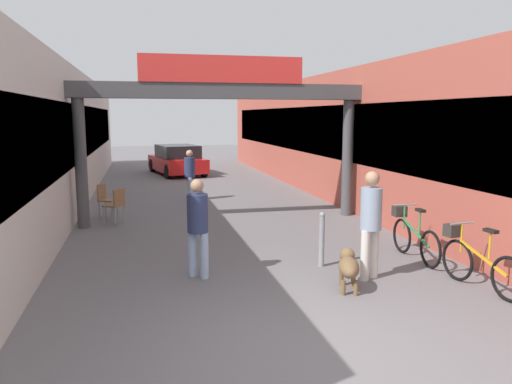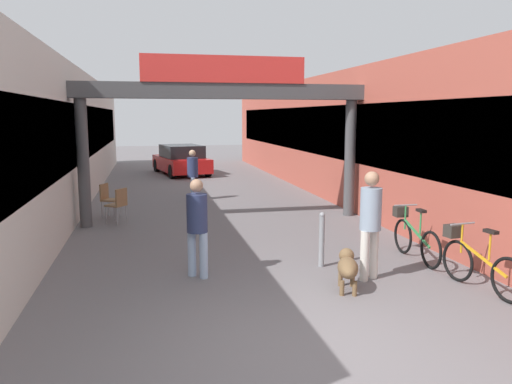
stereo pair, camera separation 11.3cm
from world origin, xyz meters
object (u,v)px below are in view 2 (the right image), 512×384
bicycle_green_second (413,236)px  pedestrian_companion (197,222)px  cafe_chair_wood_farther (108,197)px  dog_on_leash (348,266)px  pedestrian_with_dog (371,218)px  cafe_chair_wood_nearer (118,203)px  pedestrian_carrying_crate (193,172)px  bollard_post_metal (322,239)px  bicycle_orange_nearest (477,261)px  parked_car_red (181,160)px

bicycle_green_second → pedestrian_companion: bearing=-177.0°
cafe_chair_wood_farther → dog_on_leash: bearing=-58.3°
pedestrian_with_dog → cafe_chair_wood_farther: size_ratio=1.99×
bicycle_green_second → cafe_chair_wood_nearer: 6.96m
pedestrian_carrying_crate → bicycle_green_second: size_ratio=0.94×
cafe_chair_wood_farther → cafe_chair_wood_nearer: bearing=-71.0°
bollard_post_metal → cafe_chair_wood_nearer: 5.70m
bicycle_orange_nearest → parked_car_red: (-3.39, 16.32, 0.21)m
pedestrian_carrying_crate → bicycle_orange_nearest: (3.51, -9.09, -0.46)m
cafe_chair_wood_nearer → bicycle_green_second: bearing=-37.7°
pedestrian_with_dog → bicycle_green_second: 1.70m
pedestrian_carrying_crate → cafe_chair_wood_nearer: (-2.10, -3.14, -0.36)m
bicycle_orange_nearest → cafe_chair_wood_farther: 9.05m
pedestrian_with_dog → pedestrian_companion: bearing=165.2°
pedestrian_carrying_crate → bicycle_green_second: (3.41, -7.39, -0.46)m
pedestrian_with_dog → parked_car_red: pedestrian_with_dog is taller
pedestrian_companion → dog_on_leash: bearing=-26.6°
cafe_chair_wood_nearer → cafe_chair_wood_farther: (-0.31, 0.90, 0.00)m
cafe_chair_wood_nearer → bicycle_orange_nearest: bearing=-46.7°
parked_car_red → bicycle_orange_nearest: bearing=-78.3°
bicycle_orange_nearest → bicycle_green_second: 1.70m
dog_on_leash → cafe_chair_wood_farther: (-3.98, 6.46, 0.17)m
dog_on_leash → pedestrian_companion: bearing=153.4°
pedestrian_companion → bicycle_orange_nearest: bearing=-19.9°
bicycle_green_second → cafe_chair_wood_nearer: bearing=142.3°
bollard_post_metal → cafe_chair_wood_farther: (-3.99, 5.25, 0.04)m
cafe_chair_wood_nearer → pedestrian_carrying_crate: bearing=56.2°
parked_car_red → cafe_chair_wood_farther: bearing=-104.9°
pedestrian_with_dog → cafe_chair_wood_farther: bearing=126.5°
bollard_post_metal → cafe_chair_wood_farther: bollard_post_metal is taller
pedestrian_with_dog → cafe_chair_wood_nearer: size_ratio=1.99×
bicycle_green_second → cafe_chair_wood_farther: bicycle_green_second is taller
bicycle_orange_nearest → bicycle_green_second: size_ratio=0.99×
pedestrian_with_dog → pedestrian_companion: 2.80m
pedestrian_carrying_crate → bicycle_orange_nearest: 9.75m
bollard_post_metal → cafe_chair_wood_farther: size_ratio=1.10×
pedestrian_with_dog → dog_on_leash: bearing=-144.6°
pedestrian_carrying_crate → dog_on_leash: bearing=-79.7°
dog_on_leash → bicycle_orange_nearest: size_ratio=0.50×
bicycle_orange_nearest → parked_car_red: bearing=101.7°
bollard_post_metal → cafe_chair_wood_farther: bearing=127.2°
bicycle_orange_nearest → cafe_chair_wood_farther: bearing=130.8°
bollard_post_metal → parked_car_red: parked_car_red is taller
pedestrian_companion → bicycle_green_second: 4.05m
pedestrian_carrying_crate → bicycle_green_second: 8.15m
pedestrian_carrying_crate → bollard_post_metal: size_ratio=1.63×
bicycle_orange_nearest → parked_car_red: parked_car_red is taller
parked_car_red → cafe_chair_wood_nearer: bearing=-102.1°
pedestrian_carrying_crate → parked_car_red: pedestrian_carrying_crate is taller
bicycle_orange_nearest → cafe_chair_wood_nearer: bearing=133.3°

